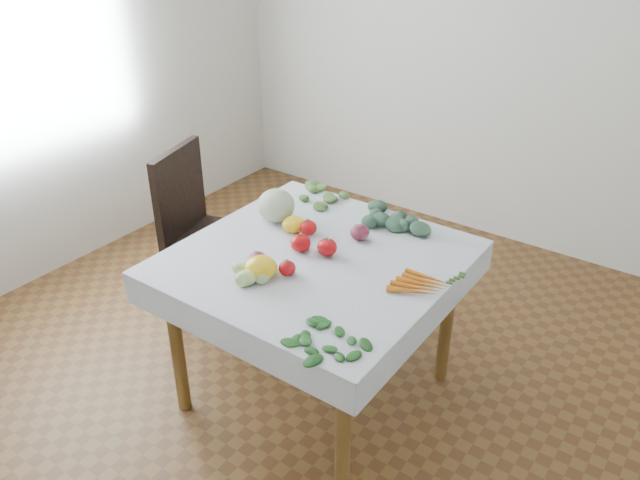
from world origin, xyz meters
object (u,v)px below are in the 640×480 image
Objects in this scene: cabbage at (276,205)px; table at (316,276)px; chair at (200,224)px; carrot_bunch at (423,285)px; heirloom_back at (294,224)px.

table is at bearing -24.88° from cabbage.
chair is 4.78× the size of carrot_bunch.
chair is 0.64m from cabbage.
cabbage is at bearing 163.23° from heirloom_back.
cabbage reaches higher than carrot_bunch.
table is 0.28m from heirloom_back.
chair reaches higher than table.
table is 0.94m from chair.
chair is (-0.91, 0.20, -0.11)m from table.
table is at bearing -29.47° from heirloom_back.
chair is at bearing 176.30° from cabbage.
table is at bearing -174.97° from carrot_bunch.
heirloom_back is (-0.21, 0.12, 0.14)m from table.
chair reaches higher than cabbage.
cabbage is 0.83m from carrot_bunch.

